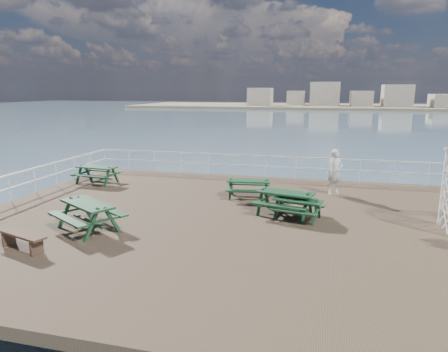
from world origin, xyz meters
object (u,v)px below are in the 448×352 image
picnic_table_a (97,171)px  picnic_table_b (285,198)px  person (335,172)px  picnic_table_d (88,210)px  flat_bench_near (22,237)px  picnic_table_e (298,205)px  picnic_table_c (248,185)px

picnic_table_a → picnic_table_b: size_ratio=0.90×
person → picnic_table_d: bearing=-167.2°
flat_bench_near → picnic_table_e: bearing=49.7°
picnic_table_b → picnic_table_d: picnic_table_d is taller
person → picnic_table_e: bearing=-136.4°
picnic_table_d → flat_bench_near: 2.04m
picnic_table_b → picnic_table_e: 0.60m
person → picnic_table_a: bearing=155.7°
flat_bench_near → person: size_ratio=0.92×
picnic_table_a → person: size_ratio=1.06×
picnic_table_a → person: bearing=9.2°
picnic_table_d → picnic_table_e: 6.74m
picnic_table_e → person: person is taller
picnic_table_e → flat_bench_near: (-7.03, -4.51, -0.13)m
picnic_table_a → picnic_table_c: bearing=-0.5°
picnic_table_c → flat_bench_near: bearing=-133.4°
picnic_table_e → flat_bench_near: bearing=-134.6°
picnic_table_d → picnic_table_e: size_ratio=1.42×
picnic_table_d → flat_bench_near: size_ratio=1.49×
picnic_table_a → picnic_table_e: 9.85m
picnic_table_e → person: (1.24, 3.66, 0.44)m
picnic_table_d → picnic_table_c: bearing=80.1°
picnic_table_a → flat_bench_near: (2.35, -7.54, -0.21)m
picnic_table_b → picnic_table_e: picnic_table_b is taller
picnic_table_b → picnic_table_c: (-1.64, 1.86, -0.07)m
picnic_table_c → picnic_table_e: (2.10, -2.23, -0.04)m
flat_bench_near → picnic_table_d: bearing=82.5°
flat_bench_near → picnic_table_a: bearing=124.3°
picnic_table_e → flat_bench_near: size_ratio=1.05×
picnic_table_d → person: (7.43, 6.33, 0.30)m
picnic_table_c → person: size_ratio=0.99×
picnic_table_b → flat_bench_near: bearing=-130.6°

